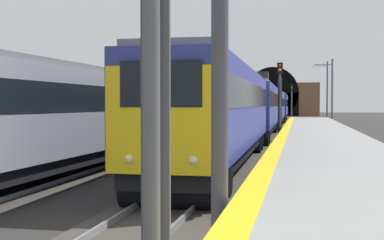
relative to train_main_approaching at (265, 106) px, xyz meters
The scene contains 9 objects.
platform_right_edge_strip 44.29m from the train_main_approaching, behind, with size 112.00×0.50×0.01m, color yellow.
train_main_approaching is the anchor object (origin of this frame).
train_adjacent_platform 24.99m from the train_main_approaching, 168.27° to the left, with size 40.12×3.29×4.86m.
railway_signal_near 45.65m from the train_main_approaching, behind, with size 0.39×0.38×5.46m.
railway_signal_mid 13.83m from the train_main_approaching, behind, with size 0.39×0.38×5.45m.
railway_signal_far 43.21m from the train_main_approaching, ahead, with size 0.39×0.38×6.01m.
tunnel_portal 65.61m from the train_main_approaching, ahead, with size 2.98×19.90×11.14m.
catenary_mast_near 13.54m from the train_main_approaching, 30.25° to the right, with size 0.22×2.16×7.73m.
catenary_mast_far 23.43m from the train_main_approaching, 16.87° to the right, with size 0.22×2.12×8.33m.
Camera 1 is at (-6.02, -3.17, 2.62)m, focal length 49.13 mm.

